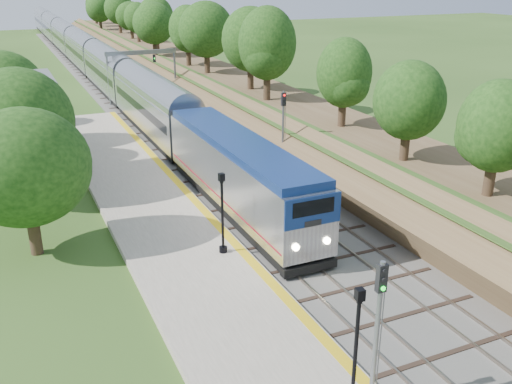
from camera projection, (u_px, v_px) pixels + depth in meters
name	position (u px, v px, depth m)	size (l,w,h in m)	color
trackbed	(131.00, 95.00, 72.70)	(9.50, 170.00, 0.28)	#4C4944
platform	(179.00, 245.00, 32.51)	(6.40, 68.00, 0.38)	gray
yellow_stripe	(225.00, 233.00, 33.53)	(0.55, 68.00, 0.01)	gold
embankment	(193.00, 75.00, 75.22)	(10.64, 170.00, 11.70)	brown
signal_gantry	(141.00, 62.00, 66.91)	(8.40, 0.38, 6.20)	slate
trees_behind_platform	(51.00, 163.00, 32.61)	(7.82, 53.32, 7.21)	#332316
train	(84.00, 54.00, 91.35)	(3.20, 150.08, 4.71)	black
lamppost_mid	(355.00, 353.00, 19.70)	(0.46, 0.46, 4.62)	black
lamppost_far	(222.00, 218.00, 30.58)	(0.45, 0.45, 4.57)	black
signal_platform	(378.00, 321.00, 18.93)	(0.34, 0.27, 5.78)	slate
signal_farside	(283.00, 123.00, 43.58)	(0.34, 0.27, 6.27)	slate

